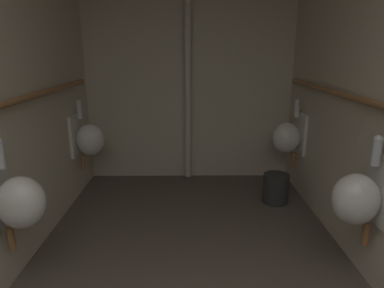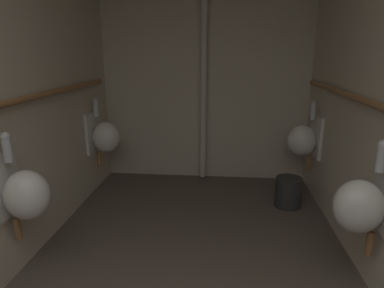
{
  "view_description": "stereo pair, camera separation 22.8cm",
  "coord_description": "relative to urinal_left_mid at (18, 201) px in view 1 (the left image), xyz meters",
  "views": [
    {
      "loc": [
        -0.01,
        0.07,
        1.55
      ],
      "look_at": [
        0.01,
        2.27,
        0.93
      ],
      "focal_mm": 31.5,
      "sensor_mm": 36.0,
      "label": 1
    },
    {
      "loc": [
        0.22,
        0.07,
        1.55
      ],
      "look_at": [
        0.01,
        2.27,
        0.93
      ],
      "focal_mm": 31.5,
      "sensor_mm": 36.0,
      "label": 2
    }
  ],
  "objects": [
    {
      "name": "floor",
      "position": [
        1.08,
        0.05,
        -0.68
      ],
      "size": [
        2.57,
        4.23,
        0.08
      ],
      "primitive_type": "cube",
      "color": "brown",
      "rests_on": "ground"
    },
    {
      "name": "wall_back",
      "position": [
        1.08,
        2.13,
        0.62
      ],
      "size": [
        2.57,
        0.06,
        2.52
      ],
      "primitive_type": "cube",
      "color": "beige",
      "rests_on": "ground"
    },
    {
      "name": "urinal_left_mid",
      "position": [
        0.0,
        0.0,
        0.0
      ],
      "size": [
        0.32,
        0.3,
        0.76
      ],
      "color": "silver"
    },
    {
      "name": "urinal_left_far",
      "position": [
        0.0,
        1.54,
        0.0
      ],
      "size": [
        0.32,
        0.3,
        0.76
      ],
      "color": "silver"
    },
    {
      "name": "urinal_right_mid",
      "position": [
        2.16,
        0.03,
        0.0
      ],
      "size": [
        0.32,
        0.3,
        0.76
      ],
      "color": "silver"
    },
    {
      "name": "urinal_right_far",
      "position": [
        2.16,
        1.6,
        0.0
      ],
      "size": [
        0.32,
        0.3,
        0.76
      ],
      "color": "silver"
    },
    {
      "name": "supply_pipe_right",
      "position": [
        2.24,
        0.08,
        0.58
      ],
      "size": [
        0.06,
        3.5,
        0.06
      ],
      "color": "#936038"
    },
    {
      "name": "standpipe_back_wall",
      "position": [
        1.06,
        2.02,
        0.62
      ],
      "size": [
        0.08,
        0.08,
        2.47
      ],
      "primitive_type": "cylinder",
      "color": "beige",
      "rests_on": "ground"
    },
    {
      "name": "waste_bin",
      "position": [
        1.98,
        1.32,
        -0.48
      ],
      "size": [
        0.26,
        0.26,
        0.31
      ],
      "primitive_type": "cylinder",
      "color": "#2D2D2D",
      "rests_on": "ground"
    }
  ]
}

